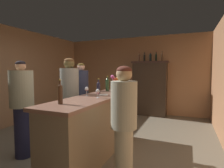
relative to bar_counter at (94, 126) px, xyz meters
name	(u,v)px	position (x,y,z in m)	size (l,w,h in m)	color
floor	(78,151)	(-0.37, 0.01, -0.52)	(8.98, 8.98, 0.00)	#736A57
wall_back	(133,75)	(-0.37, 3.53, 0.81)	(5.11, 0.12, 2.66)	#AE7B53
bar_counter	(94,126)	(0.00, 0.00, 0.00)	(0.66, 2.30, 1.04)	#826F55
display_cabinet	(150,87)	(0.31, 3.23, 0.41)	(1.17, 0.43, 1.79)	#3D2F23
wine_bottle_syrah	(99,87)	(-0.14, 0.44, 0.64)	(0.07, 0.07, 0.29)	#252335
wine_bottle_merlot	(107,84)	(-0.17, 0.92, 0.67)	(0.08, 0.08, 0.33)	#294627
wine_bottle_chardonnay	(60,93)	(-0.09, -0.77, 0.66)	(0.06, 0.06, 0.33)	#462D1C
wine_glass_front	(98,92)	(0.12, -0.09, 0.62)	(0.07, 0.07, 0.15)	white
wine_glass_mid	(87,89)	(-0.17, 0.03, 0.63)	(0.07, 0.07, 0.16)	white
flower_arrangement	(115,86)	(0.23, 0.39, 0.68)	(0.17, 0.17, 0.37)	tan
cheese_plate	(103,95)	(0.07, 0.22, 0.52)	(0.17, 0.17, 0.01)	white
display_bottle_left	(139,57)	(-0.06, 3.23, 1.40)	(0.06, 0.06, 0.32)	#4A2D1E
display_bottle_midleft	(144,57)	(0.12, 3.23, 1.40)	(0.07, 0.07, 0.31)	black
display_bottle_center	(151,57)	(0.32, 3.23, 1.40)	(0.08, 0.08, 0.29)	black
display_bottle_midright	(156,57)	(0.50, 3.23, 1.40)	(0.06, 0.06, 0.32)	black
display_bottle_right	(162,57)	(0.70, 3.23, 1.40)	(0.06, 0.06, 0.31)	#4C321E
patron_in_grey	(22,105)	(-1.11, -0.52, 0.37)	(0.38, 0.38, 1.65)	#27284A
patron_in_navy	(70,98)	(-0.66, 0.20, 0.43)	(0.36, 0.36, 1.73)	brown
patron_near_entrance	(82,96)	(-0.76, 0.77, 0.39)	(0.32, 0.32, 1.66)	#516745
bartender	(124,121)	(0.75, -0.57, 0.33)	(0.33, 0.33, 1.55)	#B3AE93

